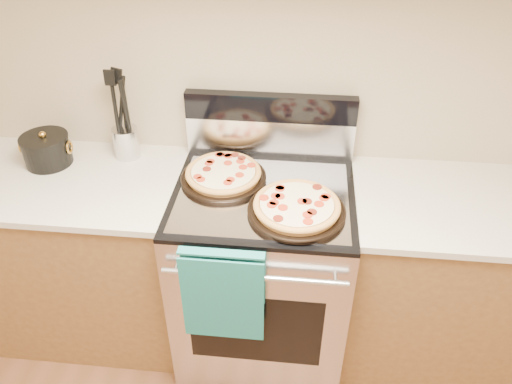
# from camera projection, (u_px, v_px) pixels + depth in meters

# --- Properties ---
(wall_back) EXTENTS (4.00, 0.00, 4.00)m
(wall_back) POSITION_uv_depth(u_px,v_px,m) (272.00, 62.00, 2.11)
(wall_back) COLOR tan
(wall_back) RESTS_ON ground
(range_body) EXTENTS (0.76, 0.68, 0.90)m
(range_body) POSITION_uv_depth(u_px,v_px,m) (263.00, 273.00, 2.36)
(range_body) COLOR #B7B7BC
(range_body) RESTS_ON ground
(oven_window) EXTENTS (0.56, 0.01, 0.40)m
(oven_window) POSITION_uv_depth(u_px,v_px,m) (255.00, 330.00, 2.09)
(oven_window) COLOR black
(oven_window) RESTS_ON range_body
(cooktop) EXTENTS (0.76, 0.68, 0.02)m
(cooktop) POSITION_uv_depth(u_px,v_px,m) (264.00, 194.00, 2.09)
(cooktop) COLOR black
(cooktop) RESTS_ON range_body
(backsplash_lower) EXTENTS (0.76, 0.06, 0.18)m
(backsplash_lower) POSITION_uv_depth(u_px,v_px,m) (270.00, 137.00, 2.28)
(backsplash_lower) COLOR silver
(backsplash_lower) RESTS_ON cooktop
(backsplash_upper) EXTENTS (0.76, 0.06, 0.12)m
(backsplash_upper) POSITION_uv_depth(u_px,v_px,m) (271.00, 107.00, 2.19)
(backsplash_upper) COLOR black
(backsplash_upper) RESTS_ON backsplash_lower
(oven_handle) EXTENTS (0.70, 0.03, 0.03)m
(oven_handle) POSITION_uv_depth(u_px,v_px,m) (254.00, 277.00, 1.85)
(oven_handle) COLOR silver
(oven_handle) RESTS_ON range_body
(dish_towel) EXTENTS (0.32, 0.05, 0.42)m
(dish_towel) POSITION_uv_depth(u_px,v_px,m) (223.00, 293.00, 1.92)
(dish_towel) COLOR #197E67
(dish_towel) RESTS_ON oven_handle
(foil_sheet) EXTENTS (0.70, 0.55, 0.01)m
(foil_sheet) POSITION_uv_depth(u_px,v_px,m) (263.00, 196.00, 2.06)
(foil_sheet) COLOR gray
(foil_sheet) RESTS_ON cooktop
(cabinet_left) EXTENTS (1.00, 0.62, 0.88)m
(cabinet_left) POSITION_uv_depth(u_px,v_px,m) (86.00, 257.00, 2.46)
(cabinet_left) COLOR brown
(cabinet_left) RESTS_ON ground
(countertop_left) EXTENTS (1.02, 0.64, 0.03)m
(countertop_left) POSITION_uv_depth(u_px,v_px,m) (66.00, 181.00, 2.20)
(countertop_left) COLOR #BDB7AA
(countertop_left) RESTS_ON cabinet_left
(cabinet_right) EXTENTS (1.00, 0.62, 0.88)m
(cabinet_right) POSITION_uv_depth(u_px,v_px,m) (452.00, 284.00, 2.32)
(cabinet_right) COLOR brown
(cabinet_right) RESTS_ON ground
(countertop_right) EXTENTS (1.02, 0.64, 0.03)m
(countertop_right) POSITION_uv_depth(u_px,v_px,m) (477.00, 206.00, 2.05)
(countertop_right) COLOR #BDB7AA
(countertop_right) RESTS_ON cabinet_right
(pepperoni_pizza_back) EXTENTS (0.39, 0.39, 0.05)m
(pepperoni_pizza_back) POSITION_uv_depth(u_px,v_px,m) (223.00, 175.00, 2.14)
(pepperoni_pizza_back) COLOR #AD7A35
(pepperoni_pizza_back) RESTS_ON foil_sheet
(pepperoni_pizza_front) EXTENTS (0.39, 0.39, 0.05)m
(pepperoni_pizza_front) POSITION_uv_depth(u_px,v_px,m) (297.00, 208.00, 1.95)
(pepperoni_pizza_front) COLOR #AD7A35
(pepperoni_pizza_front) RESTS_ON foil_sheet
(utensil_crock) EXTENTS (0.14, 0.14, 0.15)m
(utensil_crock) POSITION_uv_depth(u_px,v_px,m) (126.00, 142.00, 2.30)
(utensil_crock) COLOR silver
(utensil_crock) RESTS_ON countertop_left
(saucepan) EXTENTS (0.22, 0.22, 0.13)m
(saucepan) POSITION_uv_depth(u_px,v_px,m) (47.00, 151.00, 2.25)
(saucepan) COLOR black
(saucepan) RESTS_ON countertop_left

